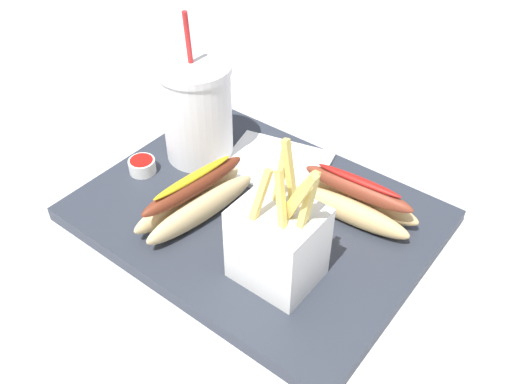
# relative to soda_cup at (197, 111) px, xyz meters

# --- Properties ---
(ground_plane) EXTENTS (2.40, 2.40, 0.02)m
(ground_plane) POSITION_rel_soda_cup_xyz_m (-0.14, 0.05, -0.10)
(ground_plane) COLOR silver
(food_tray) EXTENTS (0.43, 0.33, 0.02)m
(food_tray) POSITION_rel_soda_cup_xyz_m (-0.14, 0.05, -0.08)
(food_tray) COLOR #2D333D
(food_tray) RESTS_ON ground_plane
(soda_cup) EXTENTS (0.10, 0.10, 0.21)m
(soda_cup) POSITION_rel_soda_cup_xyz_m (0.00, 0.00, 0.00)
(soda_cup) COLOR white
(soda_cup) RESTS_ON food_tray
(fries_basket) EXTENTS (0.09, 0.08, 0.17)m
(fries_basket) POSITION_rel_soda_cup_xyz_m (-0.22, 0.11, -0.02)
(fries_basket) COLOR white
(fries_basket) RESTS_ON food_tray
(hot_dog_1) EXTENTS (0.16, 0.06, 0.06)m
(hot_dog_1) POSITION_rel_soda_cup_xyz_m (-0.24, -0.02, -0.05)
(hot_dog_1) COLOR #DBB775
(hot_dog_1) RESTS_ON food_tray
(hot_dog_2) EXTENTS (0.07, 0.17, 0.07)m
(hot_dog_2) POSITION_rel_soda_cup_xyz_m (-0.08, 0.10, -0.04)
(hot_dog_2) COLOR #E5C689
(hot_dog_2) RESTS_ON food_tray
(ketchup_cup_1) EXTENTS (0.04, 0.04, 0.02)m
(ketchup_cup_1) POSITION_rel_soda_cup_xyz_m (0.03, 0.08, -0.06)
(ketchup_cup_1) COLOR white
(ketchup_cup_1) RESTS_ON food_tray
(napkin_stack) EXTENTS (0.16, 0.14, 0.01)m
(napkin_stack) POSITION_rel_soda_cup_xyz_m (-0.10, -0.04, -0.07)
(napkin_stack) COLOR white
(napkin_stack) RESTS_ON food_tray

